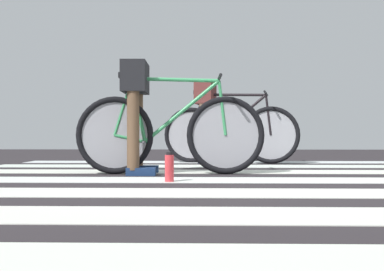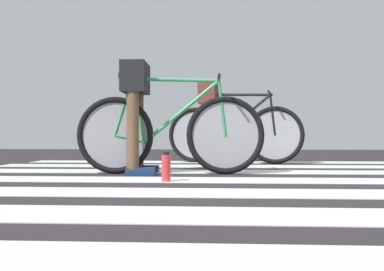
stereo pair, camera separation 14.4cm
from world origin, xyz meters
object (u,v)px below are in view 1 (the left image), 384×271
bicycle_1_of_2 (170,132)px  cyclist_1_of_2 (136,102)px  cyclist_2_of_2 (206,111)px  bicycle_2_of_2 (230,133)px  water_bottle (169,168)px

bicycle_1_of_2 → cyclist_1_of_2: size_ratio=1.69×
bicycle_1_of_2 → cyclist_2_of_2: (0.35, 1.63, 0.28)m
bicycle_2_of_2 → water_bottle: 2.33m
bicycle_1_of_2 → cyclist_2_of_2: 1.69m
bicycle_1_of_2 → cyclist_1_of_2: cyclist_1_of_2 is taller
cyclist_2_of_2 → water_bottle: cyclist_2_of_2 is taller
cyclist_1_of_2 → bicycle_2_of_2: bearing=57.5°
cyclist_1_of_2 → bicycle_2_of_2: (0.96, 1.57, -0.28)m
cyclist_1_of_2 → bicycle_2_of_2: 1.86m
cyclist_1_of_2 → water_bottle: 0.94m
bicycle_2_of_2 → water_bottle: bicycle_2_of_2 is taller
cyclist_1_of_2 → bicycle_1_of_2: bearing=0.0°
bicycle_1_of_2 → water_bottle: size_ratio=7.47×
bicycle_2_of_2 → water_bottle: size_ratio=7.37×
cyclist_1_of_2 → water_bottle: (0.36, -0.66, -0.55)m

